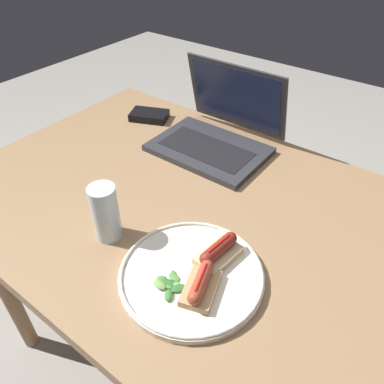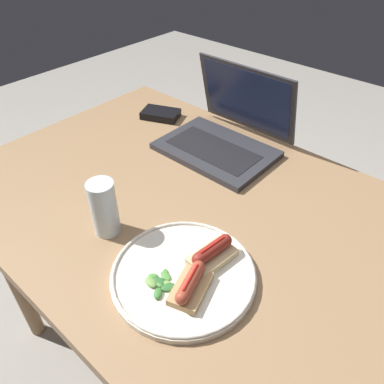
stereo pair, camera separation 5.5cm
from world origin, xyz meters
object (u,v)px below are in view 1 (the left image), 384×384
Objects in this scene: plate at (191,274)px; drinking_glass at (105,213)px; laptop at (217,134)px; external_drive at (149,115)px.

plate is 2.17× the size of drinking_glass.
plate is (0.24, -0.45, -0.03)m from laptop.
plate is at bearing -64.42° from external_drive.
laptop is at bearing 92.35° from drinking_glass.
plate is 0.69m from external_drive.
laptop is 0.46m from drinking_glass.
laptop is 2.43× the size of drinking_glass.
plate is 2.04× the size of external_drive.
external_drive is (-0.28, 0.01, -0.03)m from laptop.
laptop is at bearing 118.42° from plate.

